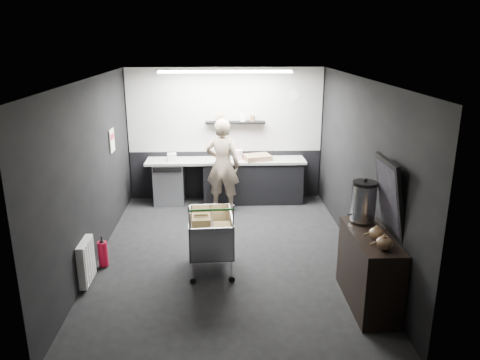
{
  "coord_description": "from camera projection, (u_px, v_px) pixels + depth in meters",
  "views": [
    {
      "loc": [
        -0.09,
        -6.72,
        3.27
      ],
      "look_at": [
        0.2,
        0.4,
        1.08
      ],
      "focal_mm": 35.0,
      "sensor_mm": 36.0,
      "label": 1
    }
  ],
  "objects": [
    {
      "name": "prep_counter",
      "position": [
        233.0,
        180.0,
        9.56
      ],
      "size": [
        3.2,
        0.61,
        0.9
      ],
      "color": "black",
      "rests_on": "floor"
    },
    {
      "name": "pink_tub",
      "position": [
        238.0,
        155.0,
        9.4
      ],
      "size": [
        0.19,
        0.19,
        0.19
      ],
      "primitive_type": "cylinder",
      "color": "white",
      "rests_on": "prep_counter"
    },
    {
      "name": "floor",
      "position": [
        228.0,
        253.0,
        7.38
      ],
      "size": [
        5.5,
        5.5,
        0.0
      ],
      "primitive_type": "plane",
      "color": "black",
      "rests_on": "ground"
    },
    {
      "name": "cardboard_box",
      "position": [
        257.0,
        157.0,
        9.39
      ],
      "size": [
        0.6,
        0.51,
        0.1
      ],
      "primitive_type": "cube",
      "rotation": [
        0.0,
        0.0,
        0.26
      ],
      "color": "#9A7052",
      "rests_on": "prep_counter"
    },
    {
      "name": "wall_right",
      "position": [
        360.0,
        169.0,
        7.06
      ],
      "size": [
        0.0,
        5.5,
        5.5
      ],
      "primitive_type": "plane",
      "rotation": [
        1.57,
        0.0,
        -1.57
      ],
      "color": "black",
      "rests_on": "floor"
    },
    {
      "name": "floating_shelf",
      "position": [
        235.0,
        122.0,
        9.41
      ],
      "size": [
        1.2,
        0.22,
        0.04
      ],
      "primitive_type": "cube",
      "color": "black",
      "rests_on": "wall_back"
    },
    {
      "name": "ceiling_strip",
      "position": [
        225.0,
        72.0,
        8.36
      ],
      "size": [
        2.4,
        0.2,
        0.04
      ],
      "primitive_type": "cube",
      "color": "white",
      "rests_on": "ceiling"
    },
    {
      "name": "shopping_cart",
      "position": [
        211.0,
        235.0,
        6.73
      ],
      "size": [
        0.66,
        1.05,
        1.13
      ],
      "color": "silver",
      "rests_on": "floor"
    },
    {
      "name": "fire_extinguisher",
      "position": [
        103.0,
        253.0,
        6.88
      ],
      "size": [
        0.14,
        0.14,
        0.46
      ],
      "color": "#B60C27",
      "rests_on": "floor"
    },
    {
      "name": "radiator",
      "position": [
        86.0,
        262.0,
        6.34
      ],
      "size": [
        0.1,
        0.5,
        0.6
      ],
      "primitive_type": "cube",
      "color": "white",
      "rests_on": "wall_left"
    },
    {
      "name": "white_container",
      "position": [
        172.0,
        157.0,
        9.31
      ],
      "size": [
        0.19,
        0.16,
        0.15
      ],
      "primitive_type": "cube",
      "rotation": [
        0.0,
        0.0,
        0.19
      ],
      "color": "white",
      "rests_on": "prep_counter"
    },
    {
      "name": "wall_front",
      "position": [
        232.0,
        252.0,
        4.35
      ],
      "size": [
        5.5,
        0.0,
        5.5
      ],
      "primitive_type": "plane",
      "rotation": [
        -1.57,
        0.0,
        0.0
      ],
      "color": "black",
      "rests_on": "floor"
    },
    {
      "name": "person",
      "position": [
        223.0,
        165.0,
        8.99
      ],
      "size": [
        0.75,
        0.58,
        1.81
      ],
      "primitive_type": "imported",
      "rotation": [
        0.0,
        0.0,
        2.89
      ],
      "color": "#C2B499",
      "rests_on": "floor"
    },
    {
      "name": "kitchen_wall_panel",
      "position": [
        225.0,
        110.0,
        9.44
      ],
      "size": [
        3.95,
        0.02,
        1.7
      ],
      "primitive_type": "cube",
      "color": "#BCBCB7",
      "rests_on": "wall_back"
    },
    {
      "name": "poster",
      "position": [
        112.0,
        141.0,
        8.08
      ],
      "size": [
        0.02,
        0.3,
        0.4
      ],
      "primitive_type": "cube",
      "color": "white",
      "rests_on": "wall_left"
    },
    {
      "name": "poster_red_band",
      "position": [
        112.0,
        137.0,
        8.06
      ],
      "size": [
        0.02,
        0.22,
        0.1
      ],
      "primitive_type": "cube",
      "color": "red",
      "rests_on": "poster"
    },
    {
      "name": "wall_back",
      "position": [
        225.0,
        134.0,
        9.61
      ],
      "size": [
        5.5,
        0.0,
        5.5
      ],
      "primitive_type": "plane",
      "rotation": [
        1.57,
        0.0,
        0.0
      ],
      "color": "black",
      "rests_on": "floor"
    },
    {
      "name": "sideboard",
      "position": [
        370.0,
        259.0,
        5.85
      ],
      "size": [
        0.54,
        1.27,
        1.9
      ],
      "color": "black",
      "rests_on": "floor"
    },
    {
      "name": "wall_left",
      "position": [
        92.0,
        173.0,
        6.9
      ],
      "size": [
        0.0,
        5.5,
        5.5
      ],
      "primitive_type": "plane",
      "rotation": [
        1.57,
        0.0,
        1.57
      ],
      "color": "black",
      "rests_on": "floor"
    },
    {
      "name": "dado_panel",
      "position": [
        226.0,
        174.0,
        9.84
      ],
      "size": [
        3.95,
        0.02,
        1.0
      ],
      "primitive_type": "cube",
      "color": "black",
      "rests_on": "wall_back"
    },
    {
      "name": "ceiling",
      "position": [
        227.0,
        79.0,
        6.58
      ],
      "size": [
        5.5,
        5.5,
        0.0
      ],
      "primitive_type": "plane",
      "rotation": [
        3.14,
        0.0,
        0.0
      ],
      "color": "silver",
      "rests_on": "wall_back"
    },
    {
      "name": "wall_clock",
      "position": [
        295.0,
        95.0,
        9.4
      ],
      "size": [
        0.2,
        0.03,
        0.2
      ],
      "primitive_type": "cylinder",
      "rotation": [
        1.57,
        0.0,
        0.0
      ],
      "color": "white",
      "rests_on": "wall_back"
    }
  ]
}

